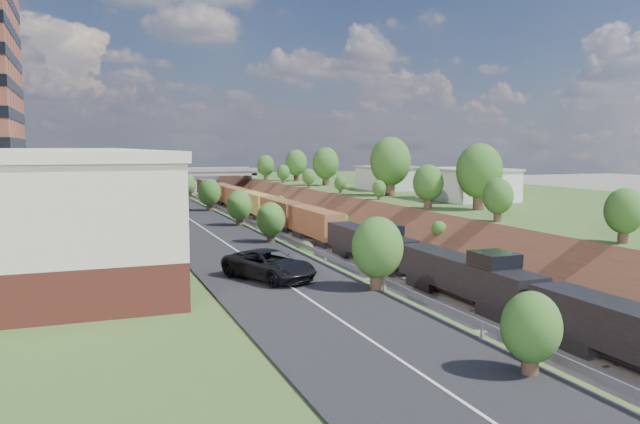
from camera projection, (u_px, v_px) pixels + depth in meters
platform_left at (13, 230)px, 72.41m from camera, size 44.00×180.00×5.00m
platform_right at (489, 210)px, 95.78m from camera, size 44.00×180.00×5.00m
embankment_left at (203, 241)px, 80.46m from camera, size 10.00×180.00×10.00m
embankment_right at (358, 233)px, 88.25m from camera, size 10.00×180.00×10.00m
rail_left_track at (266, 237)px, 83.43m from camera, size 1.58×180.00×0.18m
rail_right_track at (302, 235)px, 85.27m from camera, size 1.58×180.00×0.18m
road at (166, 204)px, 78.34m from camera, size 8.00×180.00×0.10m
guardrail at (199, 199)px, 79.56m from camera, size 0.10×171.00×0.70m
commercial_building at (48, 190)px, 53.11m from camera, size 14.30×62.30×7.00m
overpass at (202, 179)px, 141.47m from camera, size 24.50×8.30×7.40m
white_building_near at (467, 185)px, 84.51m from camera, size 9.00×12.00×4.00m
white_building_far at (389, 179)px, 104.80m from camera, size 8.00×10.00×3.60m
tree_right_large at (479, 172)px, 70.81m from camera, size 5.25×5.25×7.61m
tree_left_crest at (296, 223)px, 42.27m from camera, size 2.45×2.45×3.55m
freight_train at (282, 212)px, 93.38m from camera, size 2.76×141.26×4.55m
suv at (269, 265)px, 33.41m from camera, size 4.77×6.26×1.58m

